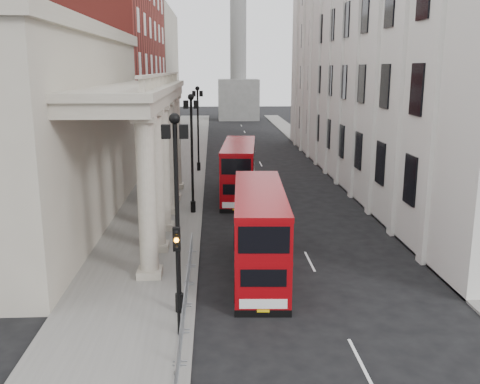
{
  "coord_description": "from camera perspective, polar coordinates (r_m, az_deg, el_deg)",
  "views": [
    {
      "loc": [
        0.9,
        -16.91,
        10.12
      ],
      "look_at": [
        2.39,
        12.88,
        3.2
      ],
      "focal_mm": 40.0,
      "sensor_mm": 36.0,
      "label": 1
    }
  ],
  "objects": [
    {
      "name": "lamp_post_mid",
      "position": [
        37.31,
        -5.16,
        4.98
      ],
      "size": [
        1.05,
        0.44,
        8.32
      ],
      "color": "black",
      "rests_on": "sidewalk_west"
    },
    {
      "name": "monument_column",
      "position": [
        109.19,
        -0.19,
        16.13
      ],
      "size": [
        8.0,
        8.0,
        54.2
      ],
      "color": "#60605E",
      "rests_on": "ground"
    },
    {
      "name": "crowd_barriers",
      "position": [
        21.38,
        -6.08,
        -13.26
      ],
      "size": [
        0.5,
        18.75,
        1.1
      ],
      "color": "gray",
      "rests_on": "sidewalk_west"
    },
    {
      "name": "traffic_light",
      "position": [
        20.2,
        -6.71,
        -7.36
      ],
      "size": [
        0.28,
        0.33,
        4.3
      ],
      "color": "black",
      "rests_on": "sidewalk_west"
    },
    {
      "name": "pedestrian_a",
      "position": [
        35.03,
        -10.01,
        -2.25
      ],
      "size": [
        0.75,
        0.64,
        1.75
      ],
      "primitive_type": "imported",
      "rotation": [
        0.0,
        0.0,
        0.41
      ],
      "color": "black",
      "rests_on": "sidewalk_west"
    },
    {
      "name": "ground",
      "position": [
        19.73,
        -5.32,
        -17.87
      ],
      "size": [
        260.0,
        260.0,
        0.0
      ],
      "primitive_type": "plane",
      "color": "black",
      "rests_on": "ground"
    },
    {
      "name": "portico_building",
      "position": [
        36.96,
        -20.92,
        5.8
      ],
      "size": [
        9.0,
        28.0,
        12.0
      ],
      "primitive_type": "cube",
      "color": "#9F9685",
      "rests_on": "ground"
    },
    {
      "name": "lamp_post_north",
      "position": [
        53.19,
        -4.5,
        7.4
      ],
      "size": [
        1.05,
        0.44,
        8.32
      ],
      "color": "black",
      "rests_on": "sidewalk_west"
    },
    {
      "name": "sidewalk_east",
      "position": [
        49.61,
        11.91,
        1.07
      ],
      "size": [
        3.0,
        140.0,
        0.12
      ],
      "primitive_type": "cube",
      "color": "slate",
      "rests_on": "ground"
    },
    {
      "name": "east_building",
      "position": [
        51.25,
        14.81,
        15.3
      ],
      "size": [
        8.0,
        55.0,
        25.0
      ],
      "primitive_type": "cube",
      "color": "beige",
      "rests_on": "ground"
    },
    {
      "name": "bus_near",
      "position": [
        26.65,
        2.08,
        -4.12
      ],
      "size": [
        2.91,
        10.1,
        4.31
      ],
      "rotation": [
        0.0,
        0.0,
        -0.05
      ],
      "color": "maroon",
      "rests_on": "ground"
    },
    {
      "name": "west_building_far",
      "position": [
        97.58,
        -9.82,
        12.8
      ],
      "size": [
        9.0,
        30.0,
        20.0
      ],
      "primitive_type": "cube",
      "color": "#9F9685",
      "rests_on": "ground"
    },
    {
      "name": "kerb",
      "position": [
        47.99,
        -3.94,
        0.94
      ],
      "size": [
        0.2,
        140.0,
        0.14
      ],
      "primitive_type": "cube",
      "color": "slate",
      "rests_on": "ground"
    },
    {
      "name": "bus_far",
      "position": [
        42.53,
        -0.12,
        2.42
      ],
      "size": [
        3.28,
        10.22,
        4.34
      ],
      "rotation": [
        0.0,
        0.0,
        -0.09
      ],
      "color": "#94060C",
      "rests_on": "ground"
    },
    {
      "name": "sidewalk_west",
      "position": [
        48.14,
        -7.45,
        0.88
      ],
      "size": [
        6.0,
        140.0,
        0.12
      ],
      "primitive_type": "cube",
      "color": "slate",
      "rests_on": "ground"
    },
    {
      "name": "pedestrian_c",
      "position": [
        38.47,
        -7.8,
        -0.73
      ],
      "size": [
        0.98,
        0.74,
        1.83
      ],
      "primitive_type": "imported",
      "rotation": [
        0.0,
        0.0,
        6.1
      ],
      "color": "black",
      "rests_on": "sidewalk_west"
    },
    {
      "name": "pedestrian_b",
      "position": [
        35.12,
        -9.72,
        -2.2
      ],
      "size": [
        0.87,
        0.69,
        1.74
      ],
      "primitive_type": "imported",
      "rotation": [
        0.0,
        0.0,
        3.18
      ],
      "color": "black",
      "rests_on": "sidewalk_west"
    },
    {
      "name": "brick_building",
      "position": [
        65.91,
        -13.2,
        13.49
      ],
      "size": [
        9.0,
        32.0,
        22.0
      ],
      "primitive_type": "cube",
      "color": "maroon",
      "rests_on": "ground"
    },
    {
      "name": "lamp_post_south",
      "position": [
        21.6,
        -6.76,
        -0.99
      ],
      "size": [
        1.05,
        0.44,
        8.32
      ],
      "color": "black",
      "rests_on": "sidewalk_west"
    }
  ]
}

